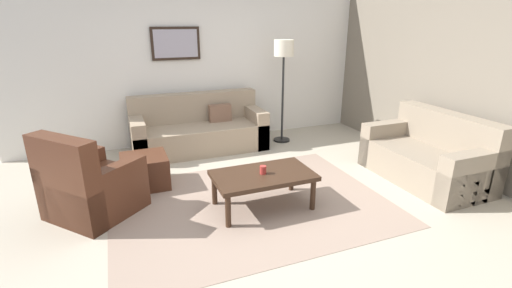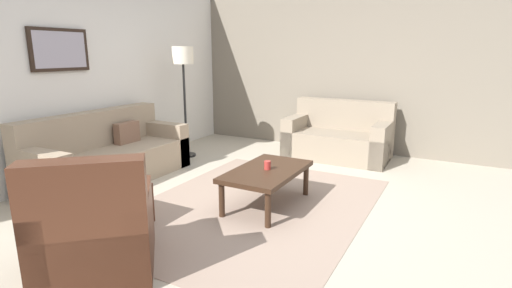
{
  "view_description": "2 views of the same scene",
  "coord_description": "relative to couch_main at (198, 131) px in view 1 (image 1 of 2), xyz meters",
  "views": [
    {
      "loc": [
        -1.3,
        -3.46,
        2.01
      ],
      "look_at": [
        0.17,
        0.26,
        0.63
      ],
      "focal_mm": 25.21,
      "sensor_mm": 36.0,
      "label": 1
    },
    {
      "loc": [
        -3.4,
        -1.88,
        1.63
      ],
      "look_at": [
        0.14,
        0.04,
        0.66
      ],
      "focal_mm": 26.98,
      "sensor_mm": 36.0,
      "label": 2
    }
  ],
  "objects": [
    {
      "name": "couch_main",
      "position": [
        0.0,
        0.0,
        0.0
      ],
      "size": [
        2.09,
        0.87,
        0.88
      ],
      "color": "gray",
      "rests_on": "ground_plane"
    },
    {
      "name": "couch_loveseat",
      "position": [
        2.56,
        -2.32,
        -0.0
      ],
      "size": [
        0.89,
        1.56,
        0.88
      ],
      "color": "gray",
      "rests_on": "ground_plane"
    },
    {
      "name": "armchair_leather",
      "position": [
        -1.58,
        -1.71,
        0.01
      ],
      "size": [
        1.13,
        1.13,
        0.95
      ],
      "color": "#4C2819",
      "rests_on": "ground_plane"
    },
    {
      "name": "ottoman",
      "position": [
        -0.96,
        -1.16,
        -0.1
      ],
      "size": [
        0.56,
        0.56,
        0.4
      ],
      "primitive_type": "cube",
      "color": "#4C2819",
      "rests_on": "ground_plane"
    },
    {
      "name": "lamp_standing",
      "position": [
        1.43,
        -0.17,
        1.11
      ],
      "size": [
        0.32,
        0.32,
        1.71
      ],
      "color": "black",
      "rests_on": "ground_plane"
    },
    {
      "name": "ground_plane",
      "position": [
        0.11,
        -2.11,
        -0.3
      ],
      "size": [
        8.0,
        8.0,
        0.0
      ],
      "primitive_type": "plane",
      "color": "#B2A893"
    },
    {
      "name": "framed_artwork",
      "position": [
        -0.2,
        0.4,
        1.36
      ],
      "size": [
        0.77,
        0.04,
        0.51
      ],
      "color": "black"
    },
    {
      "name": "cup",
      "position": [
        0.22,
        -2.23,
        0.16
      ],
      "size": [
        0.07,
        0.07,
        0.09
      ],
      "primitive_type": "cylinder",
      "color": "#B2332D",
      "rests_on": "coffee_table"
    },
    {
      "name": "area_rug",
      "position": [
        0.11,
        -2.11,
        -0.29
      ],
      "size": [
        3.08,
        2.3,
        0.01
      ],
      "primitive_type": "cube",
      "color": "gray",
      "rests_on": "ground_plane"
    },
    {
      "name": "coffee_table",
      "position": [
        0.22,
        -2.22,
        0.06
      ],
      "size": [
        1.1,
        0.64,
        0.41
      ],
      "color": "#382316",
      "rests_on": "ground_plane"
    },
    {
      "name": "rear_partition",
      "position": [
        0.11,
        0.49,
        1.1
      ],
      "size": [
        6.0,
        0.12,
        2.8
      ],
      "primitive_type": "cube",
      "color": "silver",
      "rests_on": "ground_plane"
    },
    {
      "name": "stone_feature_panel",
      "position": [
        3.11,
        -2.11,
        1.1
      ],
      "size": [
        0.12,
        5.2,
        2.8
      ],
      "primitive_type": "cube",
      "color": "slate",
      "rests_on": "ground_plane"
    }
  ]
}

